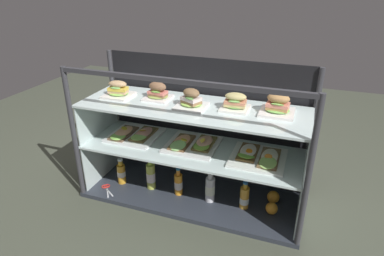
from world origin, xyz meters
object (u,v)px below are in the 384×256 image
at_px(plated_roll_sandwich_right_of_center, 118,91).
at_px(plated_roll_sandwich_center, 158,92).
at_px(juice_bottle_back_right, 178,184).
at_px(open_sandwich_tray_mid_left, 134,134).
at_px(juice_bottle_tucked_behind, 121,173).
at_px(open_sandwich_tray_near_left_corner, 258,157).
at_px(orange_fruit_near_left_post, 272,208).
at_px(plated_roll_sandwich_mid_left, 235,103).
at_px(plated_roll_sandwich_near_left_corner, 278,106).
at_px(juice_bottle_front_right_end, 151,176).
at_px(juice_bottle_near_post, 244,197).
at_px(open_sandwich_tray_center, 193,144).
at_px(kitchen_scissors, 106,188).
at_px(juice_bottle_front_middle, 210,189).
at_px(plated_roll_sandwich_far_left, 191,100).
at_px(orange_fruit_beside_bottles, 273,197).

height_order(plated_roll_sandwich_right_of_center, plated_roll_sandwich_center, plated_roll_sandwich_center).
bearing_deg(juice_bottle_back_right, open_sandwich_tray_mid_left, 170.96).
height_order(plated_roll_sandwich_right_of_center, juice_bottle_tucked_behind, plated_roll_sandwich_right_of_center).
relative_size(open_sandwich_tray_near_left_corner, orange_fruit_near_left_post, 4.32).
bearing_deg(plated_roll_sandwich_mid_left, plated_roll_sandwich_near_left_corner, 3.43).
xyz_separation_m(juice_bottle_front_right_end, juice_bottle_near_post, (0.69, 0.01, -0.02)).
bearing_deg(plated_roll_sandwich_center, open_sandwich_tray_center, -7.34).
distance_m(open_sandwich_tray_mid_left, juice_bottle_tucked_behind, 0.32).
distance_m(plated_roll_sandwich_center, juice_bottle_near_post, 0.91).
height_order(plated_roll_sandwich_near_left_corner, open_sandwich_tray_mid_left, plated_roll_sandwich_near_left_corner).
bearing_deg(plated_roll_sandwich_center, juice_bottle_front_right_end, -111.26).
distance_m(plated_roll_sandwich_near_left_corner, kitchen_scissors, 1.35).
distance_m(plated_roll_sandwich_near_left_corner, juice_bottle_front_right_end, 1.03).
distance_m(open_sandwich_tray_center, kitchen_scissors, 0.74).
bearing_deg(open_sandwich_tray_near_left_corner, juice_bottle_near_post, -151.40).
height_order(plated_roll_sandwich_mid_left, juice_bottle_front_middle, plated_roll_sandwich_mid_left).
xyz_separation_m(plated_roll_sandwich_far_left, juice_bottle_back_right, (-0.08, -0.02, -0.63)).
relative_size(juice_bottle_front_right_end, juice_bottle_near_post, 1.23).
xyz_separation_m(plated_roll_sandwich_center, plated_roll_sandwich_near_left_corner, (0.79, -0.00, 0.00)).
height_order(plated_roll_sandwich_right_of_center, kitchen_scissors, plated_roll_sandwich_right_of_center).
bearing_deg(open_sandwich_tray_center, juice_bottle_front_right_end, -168.04).
height_order(plated_roll_sandwich_far_left, orange_fruit_near_left_post, plated_roll_sandwich_far_left).
xyz_separation_m(orange_fruit_beside_bottles, kitchen_scissors, (-1.17, -0.25, -0.04)).
bearing_deg(orange_fruit_beside_bottles, plated_roll_sandwich_mid_left, -170.96).
xyz_separation_m(plated_roll_sandwich_right_of_center, juice_bottle_front_right_end, (0.23, -0.05, -0.61)).
height_order(open_sandwich_tray_center, kitchen_scissors, open_sandwich_tray_center).
bearing_deg(juice_bottle_tucked_behind, plated_roll_sandwich_near_left_corner, 5.96).
bearing_deg(plated_roll_sandwich_far_left, plated_roll_sandwich_mid_left, 12.36).
distance_m(plated_roll_sandwich_far_left, juice_bottle_tucked_behind, 0.83).
xyz_separation_m(juice_bottle_tucked_behind, orange_fruit_beside_bottles, (1.10, 0.14, -0.04)).
relative_size(open_sandwich_tray_center, juice_bottle_back_right, 1.62).
xyz_separation_m(plated_roll_sandwich_far_left, kitchen_scissors, (-0.61, -0.14, -0.71)).
relative_size(plated_roll_sandwich_far_left, open_sandwich_tray_center, 0.55).
distance_m(plated_roll_sandwich_right_of_center, open_sandwich_tray_near_left_corner, 1.03).
xyz_separation_m(plated_roll_sandwich_right_of_center, juice_bottle_front_middle, (0.68, -0.05, -0.61)).
relative_size(plated_roll_sandwich_near_left_corner, juice_bottle_front_middle, 0.87).
xyz_separation_m(juice_bottle_back_right, juice_bottle_near_post, (0.47, 0.01, -0.01)).
relative_size(plated_roll_sandwich_mid_left, orange_fruit_near_left_post, 2.17).
relative_size(plated_roll_sandwich_far_left, open_sandwich_tray_mid_left, 0.55).
bearing_deg(kitchen_scissors, open_sandwich_tray_center, 16.81).
bearing_deg(juice_bottle_front_right_end, orange_fruit_near_left_post, 0.18).
bearing_deg(open_sandwich_tray_mid_left, juice_bottle_front_middle, -5.53).
relative_size(plated_roll_sandwich_near_left_corner, open_sandwich_tray_near_left_corner, 0.59).
height_order(juice_bottle_back_right, orange_fruit_beside_bottles, juice_bottle_back_right).
distance_m(plated_roll_sandwich_near_left_corner, juice_bottle_back_right, 0.88).
xyz_separation_m(plated_roll_sandwich_right_of_center, plated_roll_sandwich_center, (0.27, 0.05, 0.00)).
distance_m(plated_roll_sandwich_near_left_corner, open_sandwich_tray_mid_left, 1.03).
xyz_separation_m(plated_roll_sandwich_mid_left, juice_bottle_near_post, (0.11, -0.07, -0.63)).
relative_size(open_sandwich_tray_center, juice_bottle_tucked_behind, 1.68).
height_order(plated_roll_sandwich_far_left, juice_bottle_front_right_end, plated_roll_sandwich_far_left).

